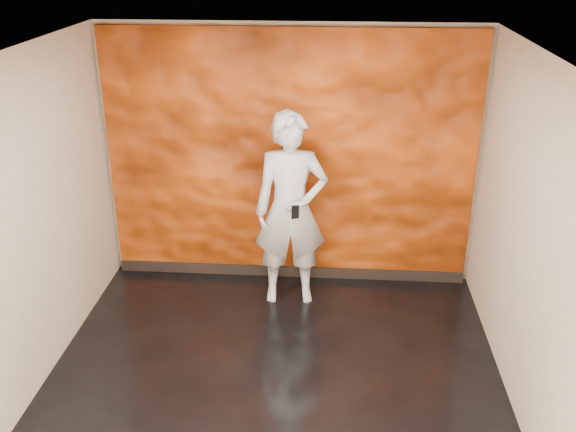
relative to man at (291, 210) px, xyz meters
name	(u,v)px	position (x,y,z in m)	size (l,w,h in m)	color
room	(272,239)	(-0.05, -1.46, 0.38)	(4.02, 4.02, 2.81)	black
feature_wall	(290,160)	(-0.05, 0.50, 0.36)	(3.90, 0.06, 2.75)	#F85D11
baseboard	(289,271)	(-0.05, 0.46, -0.96)	(3.90, 0.04, 0.12)	black
man	(291,210)	(0.00, 0.00, 0.00)	(0.74, 0.49, 2.03)	#9FA4AF
phone	(295,212)	(0.06, -0.28, 0.10)	(0.07, 0.01, 0.14)	black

